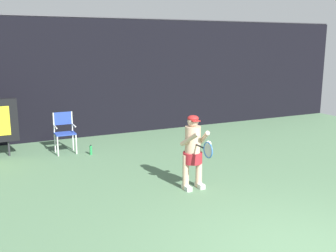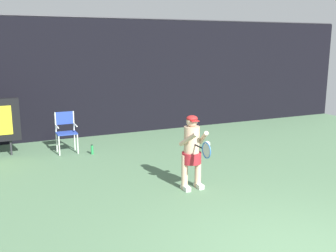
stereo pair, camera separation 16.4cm
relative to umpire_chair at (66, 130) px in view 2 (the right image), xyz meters
name	(u,v)px [view 2 (the right image)]	position (x,y,z in m)	size (l,w,h in m)	color
backdrop_screen	(115,78)	(1.87, 1.58, 1.19)	(18.00, 0.12, 3.66)	black
umpire_chair	(66,130)	(0.00, 0.00, 0.00)	(0.52, 0.44, 1.08)	white
water_bottle	(92,150)	(0.56, -0.50, -0.50)	(0.07, 0.07, 0.27)	#29924A
tennis_player	(192,149)	(1.79, -3.78, 0.20)	(0.53, 0.61, 1.50)	white
tennis_racket	(206,150)	(1.78, -4.34, 0.32)	(0.03, 0.60, 0.31)	black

